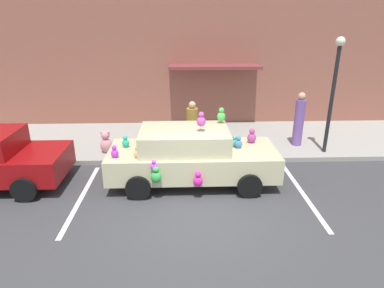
{
  "coord_description": "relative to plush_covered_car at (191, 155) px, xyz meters",
  "views": [
    {
      "loc": [
        -0.41,
        -6.62,
        4.31
      ],
      "look_at": [
        -0.08,
        2.39,
        0.9
      ],
      "focal_mm": 31.05,
      "sensor_mm": 36.0,
      "label": 1
    }
  ],
  "objects": [
    {
      "name": "ground_plane",
      "position": [
        0.14,
        -1.78,
        -0.8
      ],
      "size": [
        60.0,
        60.0,
        0.0
      ],
      "primitive_type": "plane",
      "color": "#38383A"
    },
    {
      "name": "sidewalk",
      "position": [
        0.14,
        3.22,
        -0.72
      ],
      "size": [
        24.0,
        4.0,
        0.15
      ],
      "primitive_type": "cube",
      "color": "gray",
      "rests_on": "ground"
    },
    {
      "name": "storefront_building",
      "position": [
        0.15,
        5.36,
        2.4
      ],
      "size": [
        24.0,
        1.25,
        6.4
      ],
      "color": "brown",
      "rests_on": "ground"
    },
    {
      "name": "parking_stripe_front",
      "position": [
        2.93,
        -0.78,
        -0.79
      ],
      "size": [
        0.12,
        3.6,
        0.01
      ],
      "primitive_type": "cube",
      "color": "silver",
      "rests_on": "ground"
    },
    {
      "name": "parking_stripe_rear",
      "position": [
        -2.85,
        -0.78,
        -0.79
      ],
      "size": [
        0.12,
        3.6,
        0.01
      ],
      "primitive_type": "cube",
      "color": "silver",
      "rests_on": "ground"
    },
    {
      "name": "plush_covered_car",
      "position": [
        0.0,
        0.0,
        0.0
      ],
      "size": [
        4.56,
        2.16,
        2.08
      ],
      "color": "#C2BC91",
      "rests_on": "ground"
    },
    {
      "name": "teddy_bear_on_sidewalk",
      "position": [
        -2.73,
        1.9,
        -0.3
      ],
      "size": [
        0.4,
        0.33,
        0.76
      ],
      "color": "pink",
      "rests_on": "sidewalk"
    },
    {
      "name": "street_lamp_post",
      "position": [
        4.52,
        1.72,
        1.62
      ],
      "size": [
        0.28,
        0.28,
        3.67
      ],
      "color": "black",
      "rests_on": "sidewalk"
    },
    {
      "name": "pedestrian_near_shopfront",
      "position": [
        3.81,
        2.4,
        0.23
      ],
      "size": [
        0.33,
        0.33,
        1.86
      ],
      "color": "#73509B",
      "rests_on": "sidewalk"
    },
    {
      "name": "pedestrian_walking_past",
      "position": [
        0.11,
        1.78,
        0.16
      ],
      "size": [
        0.36,
        0.36,
        1.74
      ],
      "color": "olive",
      "rests_on": "sidewalk"
    }
  ]
}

